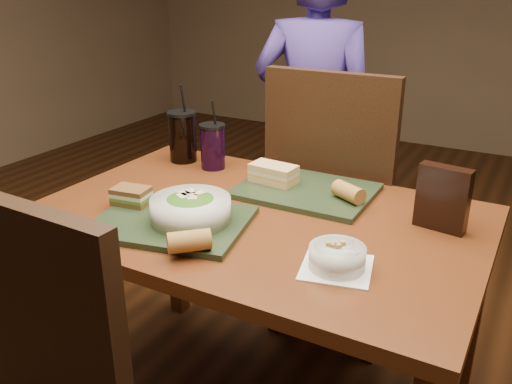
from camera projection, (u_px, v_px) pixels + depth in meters
dining_table at (256, 241)px, 1.63m from camera, size 1.30×0.85×0.75m
chair_far at (337, 196)px, 2.08m from camera, size 0.48×0.48×1.11m
diner at (314, 124)px, 2.47m from camera, size 0.63×0.48×1.54m
tray_near at (172, 222)px, 1.52m from camera, size 0.48×0.40×0.02m
tray_far at (306, 191)px, 1.74m from camera, size 0.42×0.32×0.02m
salad_bowl at (191, 208)px, 1.50m from camera, size 0.22×0.22×0.07m
soup_bowl at (337, 257)px, 1.29m from camera, size 0.20×0.20×0.07m
sandwich_near at (131, 196)px, 1.61m from camera, size 0.12×0.09×0.05m
sandwich_far at (273, 173)px, 1.78m from camera, size 0.16×0.09×0.06m
baguette_near at (189, 241)px, 1.34m from camera, size 0.11×0.11×0.05m
baguette_far at (348, 192)px, 1.64m from camera, size 0.11×0.09×0.05m
cup_cola at (183, 136)px, 2.02m from camera, size 0.11×0.11×0.29m
cup_berry at (213, 146)px, 1.95m from camera, size 0.09×0.09×0.25m
chip_bag at (443, 198)px, 1.47m from camera, size 0.14×0.06×0.18m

